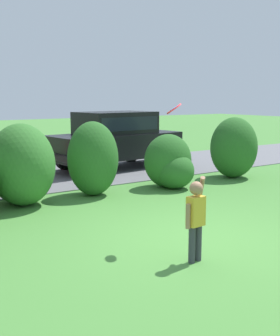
% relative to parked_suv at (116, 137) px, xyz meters
% --- Properties ---
extents(ground_plane, '(80.00, 80.00, 0.00)m').
position_rel_parked_suv_xyz_m(ground_plane, '(-2.61, -7.01, -1.08)').
color(ground_plane, '#478438').
extents(driveway_strip, '(28.00, 4.40, 0.02)m').
position_rel_parked_suv_xyz_m(driveway_strip, '(-2.61, -0.18, -1.07)').
color(driveway_strip, slate).
rests_on(driveway_strip, ground).
extents(shrub_centre_left, '(1.44, 1.70, 1.84)m').
position_rel_parked_suv_xyz_m(shrub_centre_left, '(-4.30, -3.04, -0.25)').
color(shrub_centre_left, '#33702B').
rests_on(shrub_centre_left, ground).
extents(shrub_centre, '(1.26, 1.20, 1.83)m').
position_rel_parked_suv_xyz_m(shrub_centre, '(-2.51, -3.10, -0.16)').
color(shrub_centre, '#286023').
rests_on(shrub_centre, ground).
extents(shrub_centre_right, '(1.35, 1.36, 1.43)m').
position_rel_parked_suv_xyz_m(shrub_centre_right, '(-0.37, -3.43, -0.44)').
color(shrub_centre_right, '#286023').
rests_on(shrub_centre_right, ground).
extents(shrub_far_end, '(1.46, 1.35, 1.82)m').
position_rel_parked_suv_xyz_m(shrub_far_end, '(2.13, -3.34, -0.17)').
color(shrub_far_end, '#286023').
rests_on(shrub_far_end, ground).
extents(parked_suv, '(4.85, 2.45, 1.92)m').
position_rel_parked_suv_xyz_m(parked_suv, '(0.00, 0.00, 0.00)').
color(parked_suv, black).
rests_on(parked_suv, ground).
extents(child_thrower, '(0.44, 0.29, 1.29)m').
position_rel_parked_suv_xyz_m(child_thrower, '(-3.36, -7.86, -0.36)').
color(child_thrower, '#383842').
rests_on(child_thrower, ground).
extents(frisbee, '(0.31, 0.27, 0.24)m').
position_rel_parked_suv_xyz_m(frisbee, '(-3.00, -6.86, 1.14)').
color(frisbee, red).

